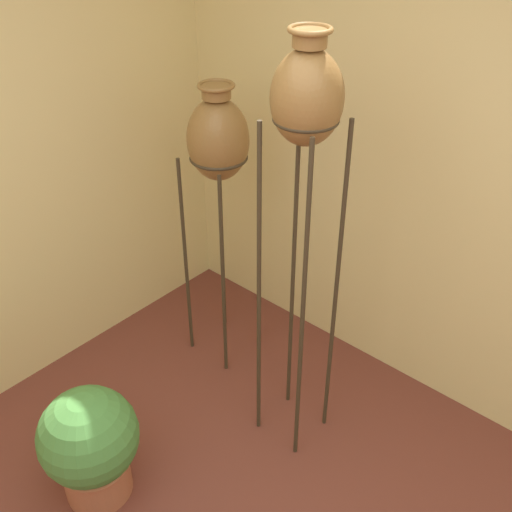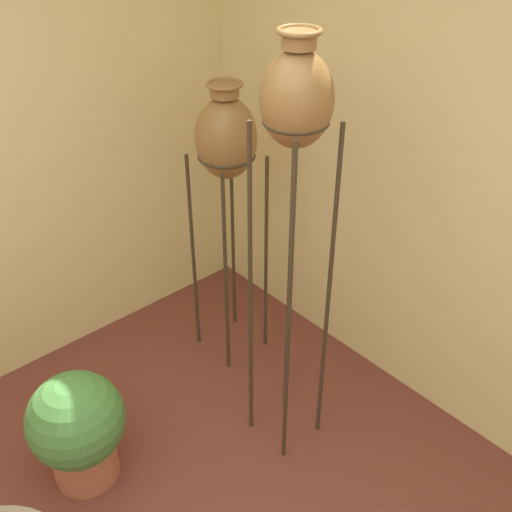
# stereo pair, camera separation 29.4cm
# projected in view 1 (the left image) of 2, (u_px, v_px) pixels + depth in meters

# --- Properties ---
(vase_stand_tall) EXTENTS (0.28, 0.28, 2.01)m
(vase_stand_tall) POSITION_uv_depth(u_px,v_px,m) (306.00, 116.00, 2.23)
(vase_stand_tall) COLOR #382D1E
(vase_stand_tall) RESTS_ON ground_plane
(vase_stand_medium) EXTENTS (0.31, 0.31, 1.62)m
(vase_stand_medium) POSITION_uv_depth(u_px,v_px,m) (218.00, 144.00, 2.95)
(vase_stand_medium) COLOR #382D1E
(vase_stand_medium) RESTS_ON ground_plane
(potted_plant) EXTENTS (0.45, 0.45, 0.60)m
(potted_plant) POSITION_uv_depth(u_px,v_px,m) (90.00, 444.00, 2.65)
(potted_plant) COLOR #B26647
(potted_plant) RESTS_ON ground_plane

